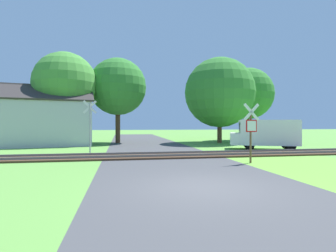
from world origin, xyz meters
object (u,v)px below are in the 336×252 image
object	(u,v)px
stop_sign_near	(251,129)
tree_center	(118,87)
tree_far	(248,94)
house	(48,122)
mail_truck	(266,133)
tree_left	(65,84)
tree_right	(220,93)
crossing_sign_far	(90,123)

from	to	relation	value
stop_sign_near	tree_center	size ratio (longest dim) A/B	0.34
tree_far	tree_center	bearing A→B (deg)	-175.20
house	tree_center	xyz separation A→B (m)	(6.13, 2.05, 3.58)
tree_center	tree_far	xyz separation A→B (m)	(14.86, 1.25, -0.25)
tree_far	stop_sign_near	bearing A→B (deg)	-116.78
tree_far	mail_truck	distance (m)	11.63
tree_left	tree_right	distance (m)	15.14
tree_far	mail_truck	world-z (taller)	tree_far
crossing_sign_far	tree_far	bearing A→B (deg)	19.05
tree_right	tree_center	xyz separation A→B (m)	(-10.34, 1.50, 0.54)
tree_center	mail_truck	world-z (taller)	tree_center
tree_center	tree_left	bearing A→B (deg)	-163.56
stop_sign_near	house	world-z (taller)	house
tree_center	tree_far	size ratio (longest dim) A/B	1.02
stop_sign_near	tree_left	distance (m)	18.30
stop_sign_near	tree_far	bearing A→B (deg)	-123.31
stop_sign_near	mail_truck	xyz separation A→B (m)	(4.56, 6.28, -0.45)
stop_sign_near	tree_center	world-z (taller)	tree_center
tree_center	stop_sign_near	bearing A→B (deg)	-66.65
stop_sign_near	mail_truck	bearing A→B (deg)	-132.49
tree_right	tree_center	bearing A→B (deg)	171.72
stop_sign_near	tree_left	world-z (taller)	tree_left
stop_sign_near	tree_far	distance (m)	18.81
tree_center	tree_right	bearing A→B (deg)	-8.28
house	tree_right	bearing A→B (deg)	-8.39
crossing_sign_far	house	xyz separation A→B (m)	(-4.44, 7.51, 0.13)
tree_right	tree_center	distance (m)	10.46
crossing_sign_far	tree_right	xyz separation A→B (m)	(12.02, 8.06, 3.18)
crossing_sign_far	tree_center	xyz separation A→B (m)	(1.69, 9.56, 3.71)
tree_left	tree_right	world-z (taller)	tree_right
tree_right	tree_far	size ratio (longest dim) A/B	1.04
tree_far	mail_truck	xyz separation A→B (m)	(-3.74, -10.17, -4.23)
tree_right	tree_center	size ratio (longest dim) A/B	1.02
crossing_sign_far	house	distance (m)	8.73
tree_left	mail_truck	distance (m)	18.15
tree_left	tree_center	size ratio (longest dim) A/B	1.00
house	tree_left	bearing A→B (deg)	15.26
tree_center	house	bearing A→B (deg)	-161.49
house	crossing_sign_far	bearing A→B (deg)	-69.71
stop_sign_near	tree_far	xyz separation A→B (m)	(8.30, 16.45, 3.77)
house	tree_center	size ratio (longest dim) A/B	0.97
stop_sign_near	tree_right	world-z (taller)	tree_right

